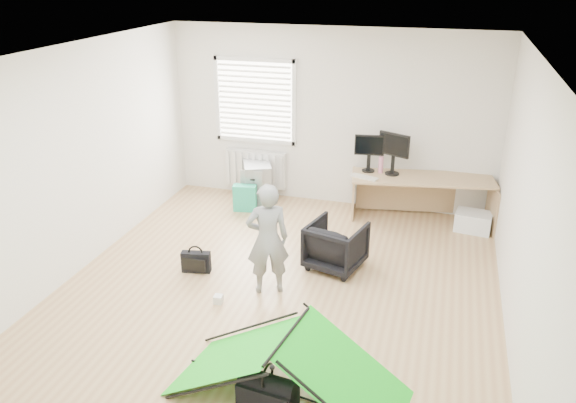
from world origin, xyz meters
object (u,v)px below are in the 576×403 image
(monitor_right, at_px, (393,159))
(office_chair, at_px, (336,245))
(kite, at_px, (287,365))
(desk, at_px, (421,199))
(laptop_bag, at_px, (196,262))
(duffel_bag, at_px, (268,394))
(thermos, at_px, (381,165))
(person, at_px, (268,239))
(monitor_left, at_px, (369,158))
(filing_cabinet, at_px, (257,182))
(storage_crate, at_px, (473,222))

(monitor_right, distance_m, office_chair, 1.86)
(kite, bearing_deg, monitor_right, 93.40)
(desk, xyz_separation_m, laptop_bag, (-2.54, -2.28, -0.21))
(duffel_bag, bearing_deg, office_chair, 95.55)
(thermos, xyz_separation_m, kite, (-0.25, -4.05, -0.49))
(person, distance_m, kite, 1.76)
(laptop_bag, bearing_deg, monitor_left, 41.79)
(filing_cabinet, xyz_separation_m, kite, (1.67, -4.07, -0.00))
(person, bearing_deg, kite, 88.71)
(filing_cabinet, relative_size, kite, 0.31)
(desk, height_order, laptop_bag, desk)
(desk, height_order, duffel_bag, desk)
(thermos, relative_size, duffel_bag, 0.49)
(desk, bearing_deg, storage_crate, -18.27)
(desk, bearing_deg, monitor_right, 170.07)
(desk, bearing_deg, duffel_bag, -112.60)
(filing_cabinet, relative_size, thermos, 2.58)
(laptop_bag, bearing_deg, duffel_bag, -62.20)
(desk, distance_m, storage_crate, 0.80)
(person, xyz_separation_m, kite, (0.69, -1.59, -0.35))
(office_chair, height_order, kite, kite)
(person, xyz_separation_m, storage_crate, (2.31, 2.32, -0.53))
(office_chair, xyz_separation_m, storage_crate, (1.67, 1.56, -0.16))
(storage_crate, bearing_deg, thermos, 174.15)
(office_chair, xyz_separation_m, kite, (0.05, -2.34, 0.02))
(desk, xyz_separation_m, thermos, (-0.61, 0.02, 0.47))
(monitor_right, height_order, office_chair, monitor_right)
(desk, height_order, thermos, thermos)
(filing_cabinet, relative_size, laptop_bag, 1.79)
(thermos, xyz_separation_m, laptop_bag, (-1.92, -2.30, -0.68))
(kite, bearing_deg, monitor_left, 98.41)
(monitor_right, bearing_deg, laptop_bag, -108.40)
(duffel_bag, bearing_deg, kite, 59.24)
(monitor_left, bearing_deg, laptop_bag, -135.00)
(monitor_left, bearing_deg, duffel_bag, -100.61)
(filing_cabinet, height_order, kite, filing_cabinet)
(storage_crate, relative_size, duffel_bag, 0.98)
(kite, xyz_separation_m, laptop_bag, (-1.68, 1.75, -0.18))
(filing_cabinet, height_order, office_chair, filing_cabinet)
(storage_crate, distance_m, laptop_bag, 3.94)
(filing_cabinet, xyz_separation_m, thermos, (1.92, -0.03, 0.49))
(filing_cabinet, xyz_separation_m, laptop_bag, (-0.00, -2.33, -0.18))
(filing_cabinet, relative_size, monitor_left, 1.49)
(monitor_right, xyz_separation_m, thermos, (-0.17, 0.02, -0.10))
(desk, xyz_separation_m, kite, (-0.86, -4.03, -0.03))
(filing_cabinet, bearing_deg, kite, -90.72)
(monitor_left, distance_m, kite, 4.10)
(monitor_left, distance_m, thermos, 0.20)
(laptop_bag, height_order, duffel_bag, laptop_bag)
(monitor_left, xyz_separation_m, laptop_bag, (-1.74, -2.31, -0.76))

